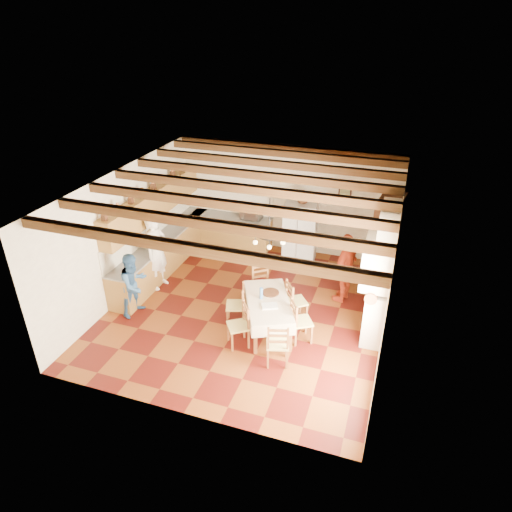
% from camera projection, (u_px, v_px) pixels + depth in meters
% --- Properties ---
extents(floor, '(6.00, 6.50, 0.02)m').
position_uv_depth(floor, '(248.00, 309.00, 10.48)').
color(floor, '#48100B').
rests_on(floor, ground).
extents(ceiling, '(6.00, 6.50, 0.02)m').
position_uv_depth(ceiling, '(246.00, 184.00, 9.05)').
color(ceiling, silver).
rests_on(ceiling, ground).
extents(wall_back, '(6.00, 0.02, 3.00)m').
position_uv_depth(wall_back, '(287.00, 199.00, 12.48)').
color(wall_back, beige).
rests_on(wall_back, ground).
extents(wall_front, '(6.00, 0.02, 3.00)m').
position_uv_depth(wall_front, '(176.00, 344.00, 7.05)').
color(wall_front, beige).
rests_on(wall_front, ground).
extents(wall_left, '(0.02, 6.50, 3.00)m').
position_uv_depth(wall_left, '(126.00, 232.00, 10.62)').
color(wall_left, beige).
rests_on(wall_left, ground).
extents(wall_right, '(0.02, 6.50, 3.00)m').
position_uv_depth(wall_right, '(392.00, 274.00, 8.92)').
color(wall_right, beige).
rests_on(wall_right, ground).
extents(ceiling_beams, '(6.00, 6.30, 0.16)m').
position_uv_depth(ceiling_beams, '(246.00, 189.00, 9.10)').
color(ceiling_beams, '#36190C').
rests_on(ceiling_beams, ground).
extents(lower_cabinets_left, '(0.60, 4.30, 0.86)m').
position_uv_depth(lower_cabinets_left, '(164.00, 254.00, 11.91)').
color(lower_cabinets_left, olive).
rests_on(lower_cabinets_left, ground).
extents(lower_cabinets_back, '(2.30, 0.60, 0.86)m').
position_uv_depth(lower_cabinets_back, '(231.00, 231.00, 13.17)').
color(lower_cabinets_back, olive).
rests_on(lower_cabinets_back, ground).
extents(countertop_left, '(0.62, 4.30, 0.04)m').
position_uv_depth(countertop_left, '(162.00, 239.00, 11.70)').
color(countertop_left, slate).
rests_on(countertop_left, lower_cabinets_left).
extents(countertop_back, '(2.34, 0.62, 0.04)m').
position_uv_depth(countertop_back, '(231.00, 217.00, 12.96)').
color(countertop_back, slate).
rests_on(countertop_back, lower_cabinets_back).
extents(backsplash_left, '(0.03, 4.30, 0.60)m').
position_uv_depth(backsplash_left, '(151.00, 226.00, 11.63)').
color(backsplash_left, white).
rests_on(backsplash_left, ground).
extents(backsplash_back, '(2.30, 0.03, 0.60)m').
position_uv_depth(backsplash_back, '(234.00, 203.00, 13.04)').
color(backsplash_back, white).
rests_on(backsplash_back, ground).
extents(upper_cabinets, '(0.35, 4.20, 0.70)m').
position_uv_depth(upper_cabinets, '(154.00, 203.00, 11.27)').
color(upper_cabinets, olive).
rests_on(upper_cabinets, ground).
extents(fireplace, '(0.56, 1.60, 2.80)m').
position_uv_depth(fireplace, '(377.00, 271.00, 9.21)').
color(fireplace, beige).
rests_on(fireplace, ground).
extents(wall_picture, '(0.34, 0.03, 0.42)m').
position_uv_depth(wall_picture, '(345.00, 194.00, 11.85)').
color(wall_picture, black).
rests_on(wall_picture, ground).
extents(refrigerator, '(0.90, 0.77, 1.69)m').
position_uv_depth(refrigerator, '(300.00, 232.00, 12.11)').
color(refrigerator, silver).
rests_on(refrigerator, floor).
extents(hutch, '(0.70, 1.32, 2.29)m').
position_uv_depth(hutch, '(385.00, 244.00, 10.85)').
color(hutch, '#36170C').
rests_on(hutch, floor).
extents(dining_table, '(1.48, 1.88, 0.74)m').
position_uv_depth(dining_table, '(268.00, 304.00, 9.51)').
color(dining_table, white).
rests_on(dining_table, floor).
extents(chandelier, '(0.47, 0.47, 0.03)m').
position_uv_depth(chandelier, '(269.00, 235.00, 8.76)').
color(chandelier, black).
rests_on(chandelier, ground).
extents(chair_left_near, '(0.57, 0.57, 0.96)m').
position_uv_depth(chair_left_near, '(238.00, 325.00, 9.15)').
color(chair_left_near, brown).
rests_on(chair_left_near, floor).
extents(chair_left_far, '(0.51, 0.52, 0.96)m').
position_uv_depth(chair_left_far, '(236.00, 305.00, 9.79)').
color(chair_left_far, brown).
rests_on(chair_left_far, floor).
extents(chair_right_near, '(0.56, 0.57, 0.96)m').
position_uv_depth(chair_right_near, '(301.00, 321.00, 9.29)').
color(chair_right_near, brown).
rests_on(chair_right_near, floor).
extents(chair_right_far, '(0.57, 0.58, 0.96)m').
position_uv_depth(chair_right_far, '(296.00, 301.00, 9.93)').
color(chair_right_far, brown).
rests_on(chair_right_far, floor).
extents(chair_end_near, '(0.52, 0.50, 0.96)m').
position_uv_depth(chair_end_near, '(278.00, 343.00, 8.67)').
color(chair_end_near, brown).
rests_on(chair_end_near, floor).
extents(chair_end_far, '(0.58, 0.57, 0.96)m').
position_uv_depth(chair_end_far, '(263.00, 286.00, 10.46)').
color(chair_end_far, brown).
rests_on(chair_end_far, floor).
extents(person_man, '(0.54, 0.74, 1.90)m').
position_uv_depth(person_man, '(156.00, 252.00, 10.92)').
color(person_man, white).
rests_on(person_man, floor).
extents(person_woman_blue, '(0.70, 0.82, 1.48)m').
position_uv_depth(person_woman_blue, '(134.00, 284.00, 10.03)').
color(person_woman_blue, '#305A8E').
rests_on(person_woman_blue, floor).
extents(person_woman_red, '(0.69, 1.07, 1.70)m').
position_uv_depth(person_woman_red, '(345.00, 268.00, 10.45)').
color(person_woman_red, '#AC3117').
rests_on(person_woman_red, floor).
extents(microwave, '(0.59, 0.42, 0.31)m').
position_uv_depth(microwave, '(251.00, 214.00, 12.70)').
color(microwave, silver).
rests_on(microwave, countertop_back).
extents(fridge_vase, '(0.41, 0.41, 0.34)m').
position_uv_depth(fridge_vase, '(303.00, 197.00, 11.62)').
color(fridge_vase, '#36170C').
rests_on(fridge_vase, refrigerator).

